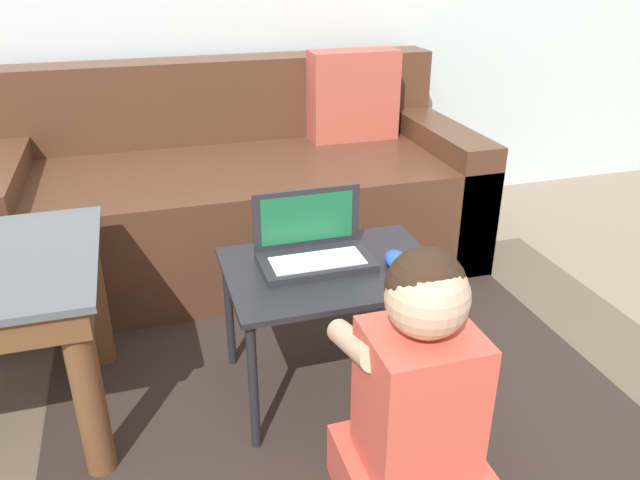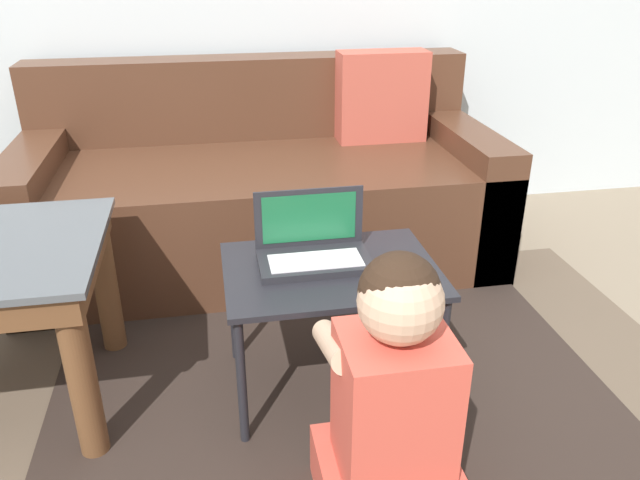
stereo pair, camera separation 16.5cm
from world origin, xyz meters
name	(u,v)px [view 2 (the right image)]	position (x,y,z in m)	size (l,w,h in m)	color
ground_plane	(327,426)	(0.00, 0.00, 0.00)	(16.00, 16.00, 0.00)	#7F705B
area_rug	(347,441)	(0.04, -0.07, 0.00)	(2.19, 1.91, 0.01)	brown
couch	(264,191)	(-0.05, 1.07, 0.27)	(1.80, 0.83, 0.79)	#4C2D1E
laptop_desk	(331,282)	(0.04, 0.16, 0.35)	(0.57, 0.41, 0.39)	black
laptop	(314,250)	(0.00, 0.21, 0.42)	(0.30, 0.17, 0.19)	#232328
computer_mouse	(397,265)	(0.21, 0.11, 0.41)	(0.07, 0.12, 0.04)	#234CB2
person_seated	(393,413)	(0.08, -0.30, 0.29)	(0.30, 0.38, 0.65)	#CC4C3D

